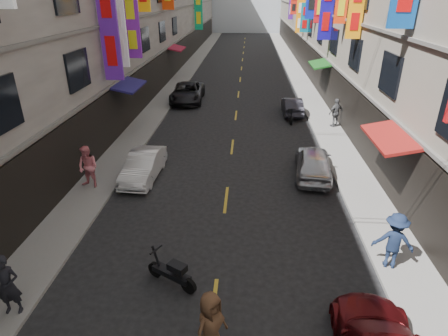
# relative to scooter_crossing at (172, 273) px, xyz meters

# --- Properties ---
(sidewalk_left) EXTENTS (2.00, 90.00, 0.12)m
(sidewalk_left) POSITION_rel_scooter_crossing_xyz_m (-4.69, 29.20, -0.38)
(sidewalk_left) COLOR slate
(sidewalk_left) RESTS_ON ground
(sidewalk_right) EXTENTS (2.00, 90.00, 0.12)m
(sidewalk_right) POSITION_rel_scooter_crossing_xyz_m (7.31, 29.20, -0.38)
(sidewalk_right) COLOR slate
(sidewalk_right) RESTS_ON ground
(street_awnings) EXTENTS (13.99, 35.20, 0.41)m
(street_awnings) POSITION_rel_scooter_crossing_xyz_m (0.05, 13.20, 2.56)
(street_awnings) COLOR #13491F
(street_awnings) RESTS_ON ground
(lane_markings) EXTENTS (0.12, 80.20, 0.01)m
(lane_markings) POSITION_rel_scooter_crossing_xyz_m (1.31, 26.20, -0.44)
(lane_markings) COLOR gold
(lane_markings) RESTS_ON ground
(scooter_crossing) EXTENTS (1.63, 0.99, 1.14)m
(scooter_crossing) POSITION_rel_scooter_crossing_xyz_m (0.00, 0.00, 0.00)
(scooter_crossing) COLOR black
(scooter_crossing) RESTS_ON ground
(scooter_far_right) EXTENTS (0.50, 1.80, 1.14)m
(scooter_far_right) POSITION_rel_scooter_crossing_xyz_m (4.99, 15.98, 0.00)
(scooter_far_right) COLOR black
(scooter_far_right) RESTS_ON ground
(car_left_mid) EXTENTS (1.48, 3.89, 1.26)m
(car_left_mid) POSITION_rel_scooter_crossing_xyz_m (-2.69, 7.01, 0.19)
(car_left_mid) COLOR silver
(car_left_mid) RESTS_ON ground
(car_left_far) EXTENTS (2.57, 5.30, 1.45)m
(car_left_far) POSITION_rel_scooter_crossing_xyz_m (-2.69, 20.66, 0.28)
(car_left_far) COLOR black
(car_left_far) RESTS_ON ground
(car_right_mid) EXTENTS (2.07, 4.26, 1.40)m
(car_right_mid) POSITION_rel_scooter_crossing_xyz_m (5.31, 7.77, 0.26)
(car_right_mid) COLOR #B8B8BD
(car_right_mid) RESTS_ON ground
(car_right_far) EXTENTS (1.31, 3.66, 1.20)m
(car_right_far) POSITION_rel_scooter_crossing_xyz_m (5.31, 17.75, 0.16)
(car_right_far) COLOR #292830
(car_right_far) RESTS_ON ground
(pedestrian_lnear) EXTENTS (0.75, 0.70, 1.81)m
(pedestrian_lnear) POSITION_rel_scooter_crossing_xyz_m (-4.09, -1.42, 0.58)
(pedestrian_lnear) COLOR black
(pedestrian_lnear) RESTS_ON sidewalk_left
(pedestrian_lfar) EXTENTS (1.08, 0.88, 1.92)m
(pedestrian_lfar) POSITION_rel_scooter_crossing_xyz_m (-4.79, 5.77, 0.64)
(pedestrian_lfar) COLOR pink
(pedestrian_lfar) RESTS_ON sidewalk_left
(pedestrian_rnear) EXTENTS (1.34, 0.89, 1.90)m
(pedestrian_rnear) POSITION_rel_scooter_crossing_xyz_m (6.75, 1.17, 0.63)
(pedestrian_rnear) COLOR #16223D
(pedestrian_rnear) RESTS_ON sidewalk_right
(pedestrian_rfar) EXTENTS (1.23, 1.05, 1.83)m
(pedestrian_rfar) POSITION_rel_scooter_crossing_xyz_m (7.76, 14.82, 0.59)
(pedestrian_rfar) COLOR #525254
(pedestrian_rfar) RESTS_ON sidewalk_right
(pedestrian_crossing) EXTENTS (1.07, 1.11, 1.89)m
(pedestrian_crossing) POSITION_rel_scooter_crossing_xyz_m (1.39, -2.32, 0.50)
(pedestrian_crossing) COLOR #523521
(pedestrian_crossing) RESTS_ON ground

